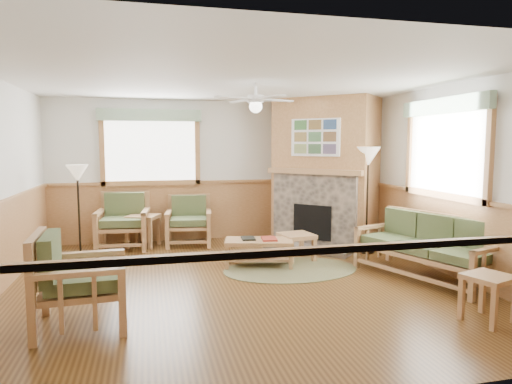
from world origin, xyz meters
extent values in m
cube|color=#573718|center=(0.00, 0.00, -0.01)|extent=(6.00, 6.00, 0.01)
cube|color=white|center=(0.00, 0.00, 2.70)|extent=(6.00, 6.00, 0.01)
cube|color=silver|center=(0.00, 3.00, 1.35)|extent=(6.00, 0.02, 2.70)
cube|color=silver|center=(0.00, -3.00, 1.35)|extent=(6.00, 0.02, 2.70)
cube|color=silver|center=(3.00, 0.00, 1.35)|extent=(0.02, 6.00, 2.70)
cylinder|color=brown|center=(0.87, 0.43, 0.01)|extent=(2.05, 2.05, 0.01)
cube|color=maroon|center=(0.61, 0.71, 0.44)|extent=(0.26, 0.33, 0.03)
cube|color=black|center=(0.31, 0.83, 0.44)|extent=(0.22, 0.29, 0.03)
camera|label=1|loc=(-1.18, -5.89, 1.87)|focal=32.00mm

